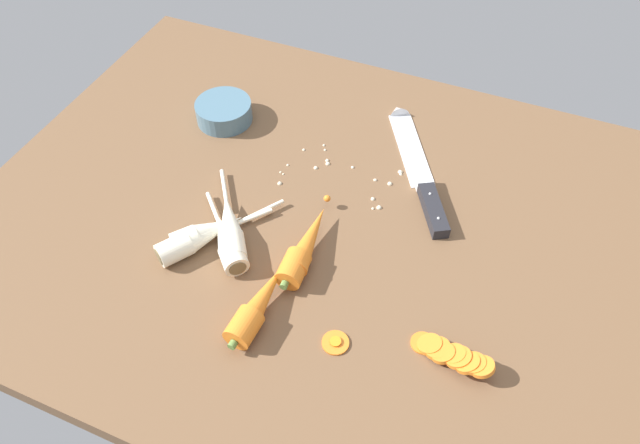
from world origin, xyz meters
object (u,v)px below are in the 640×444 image
at_px(chefs_knife, 416,162).
at_px(whole_carrot_second, 258,305).
at_px(parsnip_front, 201,237).
at_px(parsnip_mid_left, 230,226).
at_px(parsnip_mid_right, 206,232).
at_px(carrot_slice_stray_near, 335,342).
at_px(whole_carrot, 304,247).
at_px(carrot_slice_stack, 451,354).
at_px(prep_bowl, 224,111).
at_px(parsnip_back, 227,241).

xyz_separation_m(chefs_knife, whole_carrot_second, (-0.13, -0.40, 0.01)).
xyz_separation_m(parsnip_front, parsnip_mid_left, (0.03, 0.04, 0.00)).
distance_m(parsnip_front, parsnip_mid_right, 0.01).
bearing_deg(carrot_slice_stray_near, whole_carrot, 129.15).
bearing_deg(carrot_slice_stack, whole_carrot_second, -172.95).
height_order(whole_carrot_second, parsnip_mid_left, whole_carrot_second).
height_order(whole_carrot_second, parsnip_mid_right, whole_carrot_second).
xyz_separation_m(parsnip_front, prep_bowl, (-0.12, 0.29, 0.00)).
relative_size(chefs_knife, whole_carrot_second, 1.70).
xyz_separation_m(parsnip_back, carrot_slice_stray_near, (0.23, -0.09, -0.02)).
bearing_deg(prep_bowl, whole_carrot_second, -55.03).
xyz_separation_m(whole_carrot_second, parsnip_mid_left, (-0.11, 0.12, -0.00)).
distance_m(whole_carrot, prep_bowl, 0.38).
bearing_deg(parsnip_mid_left, parsnip_mid_right, -138.83).
bearing_deg(prep_bowl, chefs_knife, 3.25).
height_order(whole_carrot_second, prep_bowl, whole_carrot_second).
xyz_separation_m(whole_carrot_second, carrot_slice_stray_near, (0.13, -0.00, -0.02)).
bearing_deg(whole_carrot, carrot_slice_stack, -18.86).
relative_size(whole_carrot, parsnip_mid_right, 1.33).
distance_m(parsnip_mid_right, parsnip_back, 0.04).
bearing_deg(parsnip_front, whole_carrot_second, -29.55).
distance_m(carrot_slice_stack, prep_bowl, 0.64).
xyz_separation_m(parsnip_back, prep_bowl, (-0.16, 0.29, 0.00)).
bearing_deg(whole_carrot_second, carrot_slice_stack, 7.05).
bearing_deg(whole_carrot_second, whole_carrot, 81.42).
distance_m(whole_carrot, carrot_slice_stray_near, 0.17).
bearing_deg(parsnip_mid_left, carrot_slice_stack, -11.90).
height_order(parsnip_mid_right, prep_bowl, same).
distance_m(parsnip_front, prep_bowl, 0.32).
distance_m(parsnip_mid_right, carrot_slice_stack, 0.43).
bearing_deg(parsnip_mid_left, parsnip_front, -131.57).
relative_size(parsnip_front, parsnip_mid_left, 1.10).
bearing_deg(parsnip_mid_left, carrot_slice_stray_near, -27.52).
xyz_separation_m(chefs_knife, carrot_slice_stray_near, (-0.00, -0.40, -0.00)).
xyz_separation_m(parsnip_mid_left, parsnip_mid_right, (-0.03, -0.03, 0.00)).
relative_size(whole_carrot_second, parsnip_mid_left, 1.00).
relative_size(whole_carrot, parsnip_mid_left, 1.08).
bearing_deg(parsnip_front, carrot_slice_stray_near, -17.71).
xyz_separation_m(parsnip_mid_left, carrot_slice_stack, (0.40, -0.08, -0.01)).
relative_size(parsnip_front, parsnip_mid_right, 1.35).
relative_size(chefs_knife, parsnip_front, 1.55).
bearing_deg(whole_carrot_second, prep_bowl, 124.97).
distance_m(chefs_knife, whole_carrot_second, 0.42).
height_order(chefs_knife, whole_carrot, whole_carrot).
relative_size(whole_carrot, parsnip_front, 0.99).
bearing_deg(parsnip_back, carrot_slice_stray_near, -22.52).
height_order(whole_carrot, parsnip_front, whole_carrot).
bearing_deg(whole_carrot_second, parsnip_mid_left, 133.06).
xyz_separation_m(parsnip_mid_right, carrot_slice_stray_near, (0.27, -0.10, -0.02)).
xyz_separation_m(whole_carrot_second, prep_bowl, (-0.26, 0.37, 0.00)).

